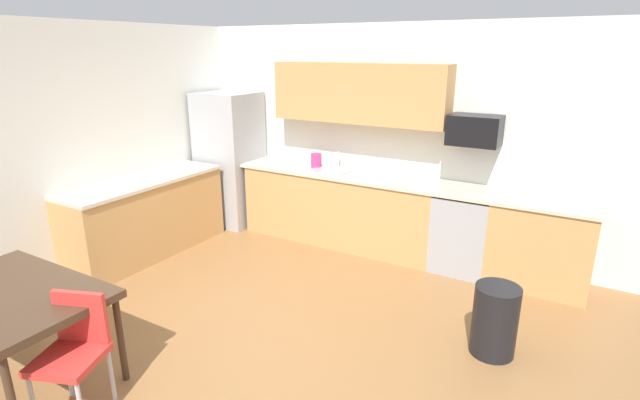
{
  "coord_description": "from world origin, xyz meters",
  "views": [
    {
      "loc": [
        2.24,
        -2.83,
        2.41
      ],
      "look_at": [
        0.0,
        1.0,
        1.0
      ],
      "focal_mm": 26.84,
      "sensor_mm": 36.0,
      "label": 1
    }
  ],
  "objects_px": {
    "trash_bin": "(495,320)",
    "oven_range": "(463,231)",
    "kettle": "(316,161)",
    "dining_table": "(10,299)",
    "microwave": "(475,130)",
    "chair_near_table": "(74,346)",
    "refrigerator": "(230,159)"
  },
  "relations": [
    {
      "from": "microwave",
      "to": "chair_near_table",
      "type": "distance_m",
      "value": 4.19
    },
    {
      "from": "oven_range",
      "to": "microwave",
      "type": "bearing_deg",
      "value": 90.0
    },
    {
      "from": "oven_range",
      "to": "kettle",
      "type": "xyz_separation_m",
      "value": [
        -1.95,
        0.05,
        0.56
      ]
    },
    {
      "from": "refrigerator",
      "to": "oven_range",
      "type": "height_order",
      "value": "refrigerator"
    },
    {
      "from": "dining_table",
      "to": "trash_bin",
      "type": "xyz_separation_m",
      "value": [
        2.98,
        2.15,
        -0.39
      ]
    },
    {
      "from": "oven_range",
      "to": "dining_table",
      "type": "bearing_deg",
      "value": -122.79
    },
    {
      "from": "oven_range",
      "to": "dining_table",
      "type": "distance_m",
      "value": 4.31
    },
    {
      "from": "refrigerator",
      "to": "oven_range",
      "type": "relative_size",
      "value": 2.02
    },
    {
      "from": "trash_bin",
      "to": "kettle",
      "type": "height_order",
      "value": "kettle"
    },
    {
      "from": "oven_range",
      "to": "trash_bin",
      "type": "height_order",
      "value": "oven_range"
    },
    {
      "from": "chair_near_table",
      "to": "oven_range",
      "type": "bearing_deg",
      "value": 64.88
    },
    {
      "from": "kettle",
      "to": "trash_bin",
      "type": "bearing_deg",
      "value": -30.4
    },
    {
      "from": "dining_table",
      "to": "kettle",
      "type": "height_order",
      "value": "kettle"
    },
    {
      "from": "trash_bin",
      "to": "oven_range",
      "type": "bearing_deg",
      "value": 113.79
    },
    {
      "from": "refrigerator",
      "to": "dining_table",
      "type": "height_order",
      "value": "refrigerator"
    },
    {
      "from": "chair_near_table",
      "to": "trash_bin",
      "type": "bearing_deg",
      "value": 42.18
    },
    {
      "from": "refrigerator",
      "to": "microwave",
      "type": "relative_size",
      "value": 3.41
    },
    {
      "from": "microwave",
      "to": "dining_table",
      "type": "bearing_deg",
      "value": -122.08
    },
    {
      "from": "microwave",
      "to": "dining_table",
      "type": "relative_size",
      "value": 0.39
    },
    {
      "from": "trash_bin",
      "to": "kettle",
      "type": "xyz_separation_m",
      "value": [
        -2.6,
        1.52,
        0.72
      ]
    },
    {
      "from": "refrigerator",
      "to": "oven_range",
      "type": "xyz_separation_m",
      "value": [
        3.28,
        0.08,
        -0.47
      ]
    },
    {
      "from": "refrigerator",
      "to": "kettle",
      "type": "bearing_deg",
      "value": 5.57
    },
    {
      "from": "dining_table",
      "to": "kettle",
      "type": "relative_size",
      "value": 7.0
    },
    {
      "from": "dining_table",
      "to": "refrigerator",
      "type": "bearing_deg",
      "value": 105.01
    },
    {
      "from": "oven_range",
      "to": "trash_bin",
      "type": "bearing_deg",
      "value": -66.21
    },
    {
      "from": "refrigerator",
      "to": "dining_table",
      "type": "xyz_separation_m",
      "value": [
        0.95,
        -3.54,
        -0.23
      ]
    },
    {
      "from": "refrigerator",
      "to": "chair_near_table",
      "type": "relative_size",
      "value": 2.17
    },
    {
      "from": "oven_range",
      "to": "kettle",
      "type": "distance_m",
      "value": 2.03
    },
    {
      "from": "oven_range",
      "to": "microwave",
      "type": "xyz_separation_m",
      "value": [
        0.0,
        0.1,
        1.12
      ]
    },
    {
      "from": "chair_near_table",
      "to": "kettle",
      "type": "bearing_deg",
      "value": 94.18
    },
    {
      "from": "refrigerator",
      "to": "microwave",
      "type": "bearing_deg",
      "value": 3.14
    },
    {
      "from": "trash_bin",
      "to": "kettle",
      "type": "relative_size",
      "value": 3.0
    }
  ]
}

